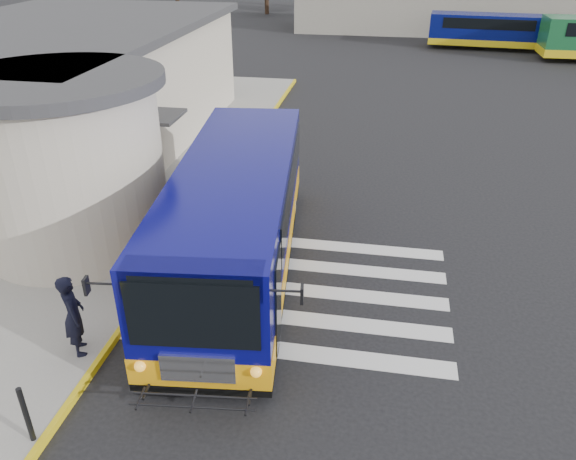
% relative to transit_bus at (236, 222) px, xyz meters
% --- Properties ---
extents(ground, '(140.00, 140.00, 0.00)m').
position_rel_transit_bus_xyz_m(ground, '(2.07, 0.12, -1.46)').
color(ground, black).
rests_on(ground, ground).
extents(sidewalk, '(10.00, 34.00, 0.15)m').
position_rel_transit_bus_xyz_m(sidewalk, '(-6.93, 4.12, -1.38)').
color(sidewalk, gray).
rests_on(sidewalk, ground).
extents(curb_strip, '(0.12, 34.00, 0.16)m').
position_rel_transit_bus_xyz_m(curb_strip, '(-1.98, 4.12, -1.38)').
color(curb_strip, yellow).
rests_on(curb_strip, ground).
extents(station_building, '(12.70, 18.70, 4.80)m').
position_rel_transit_bus_xyz_m(station_building, '(-8.77, 7.03, 1.11)').
color(station_building, beige).
rests_on(station_building, ground).
extents(crosswalk, '(8.00, 5.35, 0.01)m').
position_rel_transit_bus_xyz_m(crosswalk, '(1.57, -0.68, -1.45)').
color(crosswalk, silver).
rests_on(crosswalk, ground).
extents(depot_building, '(26.40, 8.40, 4.20)m').
position_rel_transit_bus_xyz_m(depot_building, '(8.07, 42.12, 0.65)').
color(depot_building, gray).
rests_on(depot_building, ground).
extents(transit_bus, '(4.42, 11.03, 3.05)m').
position_rel_transit_bus_xyz_m(transit_bus, '(0.00, 0.00, 0.00)').
color(transit_bus, '#080866').
rests_on(transit_bus, ground).
extents(pedestrian_a, '(0.76, 0.83, 1.90)m').
position_rel_transit_bus_xyz_m(pedestrian_a, '(-2.48, -4.01, -0.36)').
color(pedestrian_a, black).
rests_on(pedestrian_a, sidewalk).
extents(pedestrian_b, '(0.69, 0.87, 1.77)m').
position_rel_transit_bus_xyz_m(pedestrian_b, '(-2.92, -0.41, -0.42)').
color(pedestrian_b, black).
rests_on(pedestrian_b, sidewalk).
extents(bollard, '(0.10, 0.10, 1.22)m').
position_rel_transit_bus_xyz_m(bollard, '(-2.13, -6.39, -0.70)').
color(bollard, black).
rests_on(bollard, sidewalk).
extents(far_bus_a, '(8.61, 3.08, 2.18)m').
position_rel_transit_bus_xyz_m(far_bus_a, '(10.58, 33.92, -0.04)').
color(far_bus_a, '#070D56').
rests_on(far_bus_a, ground).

